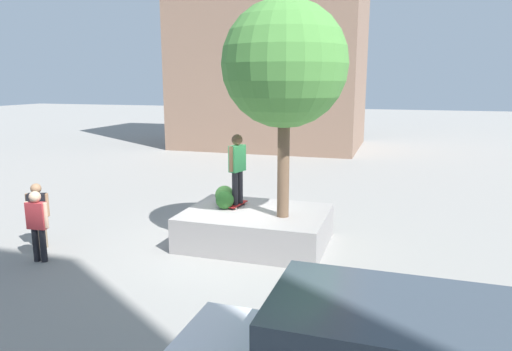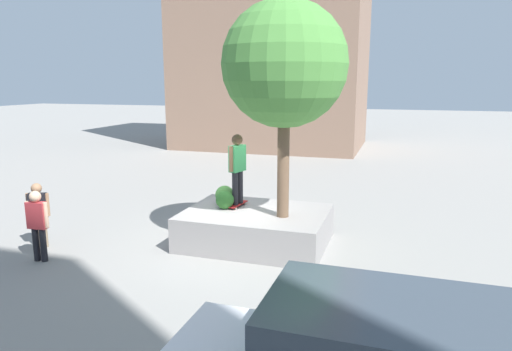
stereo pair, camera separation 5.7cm
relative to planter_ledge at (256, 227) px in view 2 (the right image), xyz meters
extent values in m
plane|color=gray|center=(0.60, 0.17, -0.42)|extent=(120.00, 120.00, 0.00)
cube|color=gray|center=(0.00, 0.00, 0.00)|extent=(3.48, 2.60, 0.84)
cylinder|color=brown|center=(-0.74, 0.24, 1.79)|extent=(0.28, 0.28, 2.74)
sphere|color=#4C8C3D|center=(-0.74, 0.24, 3.95)|extent=(2.85, 2.85, 2.85)
sphere|color=#2D6628|center=(0.81, 0.03, 0.65)|extent=(0.46, 0.46, 0.46)
sphere|color=#4C8C3D|center=(0.98, -0.38, 0.67)|extent=(0.49, 0.49, 0.49)
cube|color=#A51E1E|center=(0.58, -0.27, 0.48)|extent=(0.31, 0.82, 0.02)
sphere|color=beige|center=(0.53, 0.00, 0.45)|extent=(0.06, 0.06, 0.06)
sphere|color=beige|center=(0.70, -0.03, 0.45)|extent=(0.06, 0.06, 0.06)
sphere|color=beige|center=(0.46, -0.51, 0.45)|extent=(0.06, 0.06, 0.06)
sphere|color=beige|center=(0.63, -0.53, 0.45)|extent=(0.06, 0.06, 0.06)
cylinder|color=black|center=(0.55, -0.37, 0.92)|extent=(0.15, 0.15, 0.85)
cylinder|color=black|center=(0.61, -0.17, 0.92)|extent=(0.15, 0.15, 0.85)
cube|color=#338C4C|center=(0.58, -0.27, 1.67)|extent=(0.33, 0.52, 0.66)
cylinder|color=brown|center=(0.51, -0.51, 1.69)|extent=(0.10, 0.10, 0.63)
cylinder|color=brown|center=(0.65, -0.03, 1.69)|extent=(0.10, 0.10, 0.63)
sphere|color=brown|center=(0.58, -0.27, 2.14)|extent=(0.28, 0.28, 0.28)
cube|color=#38424C|center=(-3.32, 6.31, 1.14)|extent=(2.35, 1.56, 0.75)
cylinder|color=black|center=(4.20, 2.56, -0.03)|extent=(0.14, 0.14, 0.77)
cylinder|color=black|center=(4.39, 2.58, -0.03)|extent=(0.14, 0.14, 0.77)
cube|color=#B23338|center=(4.30, 2.57, 0.65)|extent=(0.45, 0.22, 0.60)
cylinder|color=#D8AD8C|center=(4.07, 2.55, 0.67)|extent=(0.09, 0.09, 0.57)
cylinder|color=#D8AD8C|center=(4.53, 2.59, 0.67)|extent=(0.09, 0.09, 0.57)
sphere|color=#D8AD8C|center=(4.30, 2.57, 1.08)|extent=(0.25, 0.25, 0.25)
cylinder|color=#847056|center=(4.86, 1.80, -0.04)|extent=(0.14, 0.14, 0.76)
cylinder|color=#847056|center=(5.03, 1.86, -0.04)|extent=(0.14, 0.14, 0.76)
cube|color=black|center=(4.94, 1.83, 0.64)|extent=(0.47, 0.32, 0.60)
cylinder|color=#9E7251|center=(4.73, 1.76, 0.65)|extent=(0.09, 0.09, 0.56)
cylinder|color=#9E7251|center=(5.16, 1.91, 0.65)|extent=(0.09, 0.09, 0.56)
sphere|color=#9E7251|center=(4.94, 1.83, 1.06)|extent=(0.25, 0.25, 0.25)
camera|label=1|loc=(-3.27, 10.50, 3.57)|focal=32.35mm
camera|label=2|loc=(-3.33, 10.48, 3.57)|focal=32.35mm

